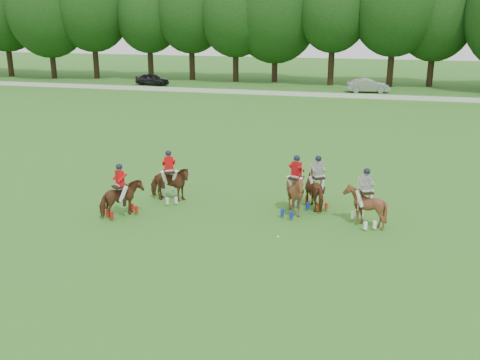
% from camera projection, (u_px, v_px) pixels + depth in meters
% --- Properties ---
extents(ground, '(180.00, 180.00, 0.00)m').
position_uv_depth(ground, '(190.00, 253.00, 18.16)').
color(ground, '#2D7020').
rests_on(ground, ground).
extents(tree_line, '(117.98, 14.32, 14.75)m').
position_uv_depth(tree_line, '(336.00, 11.00, 60.08)').
color(tree_line, black).
rests_on(tree_line, ground).
extents(boundary_rail, '(120.00, 0.10, 0.44)m').
position_uv_depth(boundary_rail, '(321.00, 95.00, 53.21)').
color(boundary_rail, white).
rests_on(boundary_rail, ground).
extents(car_left, '(4.19, 2.21, 1.36)m').
position_uv_depth(car_left, '(152.00, 79.00, 62.15)').
color(car_left, black).
rests_on(car_left, ground).
extents(car_mid, '(4.52, 2.28, 1.42)m').
position_uv_depth(car_mid, '(368.00, 86.00, 56.14)').
color(car_mid, '#A2A1A7').
rests_on(car_mid, ground).
extents(polo_red_a, '(1.67, 1.86, 2.19)m').
position_uv_depth(polo_red_a, '(121.00, 198.00, 21.26)').
color(polo_red_a, '#532D16').
rests_on(polo_red_a, ground).
extents(polo_red_b, '(1.99, 1.91, 2.27)m').
position_uv_depth(polo_red_b, '(170.00, 184.00, 23.00)').
color(polo_red_b, '#532D16').
rests_on(polo_red_b, ground).
extents(polo_red_c, '(1.92, 2.02, 2.47)m').
position_uv_depth(polo_red_c, '(296.00, 193.00, 21.45)').
color(polo_red_c, '#532D16').
rests_on(polo_red_c, ground).
extents(polo_stripe_a, '(1.67, 1.97, 2.25)m').
position_uv_depth(polo_stripe_a, '(317.00, 189.00, 22.26)').
color(polo_stripe_a, '#532D16').
rests_on(polo_stripe_a, ground).
extents(polo_stripe_b, '(1.77, 1.84, 2.28)m').
position_uv_depth(polo_stripe_b, '(365.00, 205.00, 20.34)').
color(polo_stripe_b, '#532D16').
rests_on(polo_stripe_b, ground).
extents(polo_ball, '(0.09, 0.09, 0.09)m').
position_uv_depth(polo_ball, '(278.00, 237.00, 19.37)').
color(polo_ball, white).
rests_on(polo_ball, ground).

